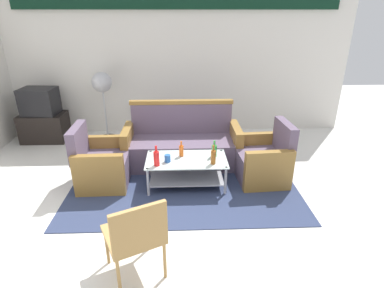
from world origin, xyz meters
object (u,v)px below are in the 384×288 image
cup (168,158)px  tv_stand (45,127)px  bottle_brown (213,157)px  bottle_green (214,150)px  couch (182,145)px  pedestal_fan (102,86)px  wicker_chair (136,233)px  television (40,101)px  coffee_table (186,168)px  bottle_orange (181,151)px  armchair_right (263,161)px  armchair_left (101,165)px  bottle_red (157,158)px

cup → tv_stand: bearing=142.3°
bottle_brown → bottle_green: bearing=81.1°
couch → pedestal_fan: pedestal_fan is taller
wicker_chair → tv_stand: bearing=97.0°
couch → wicker_chair: 2.37m
television → coffee_table: bearing=150.4°
coffee_table → television: bearing=146.1°
cup → tv_stand: size_ratio=0.12×
bottle_orange → television: (-2.56, 1.67, 0.27)m
armchair_right → coffee_table: bearing=93.5°
coffee_table → bottle_orange: size_ratio=4.97×
couch → pedestal_fan: (-1.43, 1.11, 0.70)m
wicker_chair → bottle_brown: bearing=35.3°
couch → television: television is taller
bottle_brown → armchair_left: bearing=170.2°
armchair_right → tv_stand: armchair_right is taller
armchair_left → cup: 0.97m
armchair_left → bottle_orange: size_ratio=3.84×
couch → armchair_right: couch is taller
armchair_right → coffee_table: (-1.11, -0.14, -0.02)m
wicker_chair → bottle_orange: bearing=51.3°
tv_stand → armchair_right: bearing=-23.4°
bottle_red → television: bearing=139.0°
bottle_red → bottle_green: size_ratio=1.17×
couch → bottle_brown: 0.97m
pedestal_fan → couch: bearing=-37.8°
bottle_green → television: size_ratio=0.37×
armchair_right → bottle_orange: size_ratio=3.84×
armchair_left → bottle_brown: armchair_left is taller
couch → wicker_chair: size_ratio=2.14×
couch → armchair_right: 1.29m
bottle_green → television: 3.47m
armchair_left → television: television is taller
bottle_green → cup: 0.65m
armchair_right → bottle_green: 0.76m
couch → bottle_green: 0.80m
bottle_brown → television: 3.55m
television → wicker_chair: size_ratio=0.75×
bottle_red → pedestal_fan: bearing=118.7°
couch → bottle_orange: couch is taller
television → bottle_orange: bearing=151.1°
tv_stand → armchair_left: bearing=-49.0°
pedestal_fan → armchair_right: bearing=-32.8°
cup → television: size_ratio=0.16×
armchair_left → bottle_brown: bearing=79.0°
bottle_red → pedestal_fan: pedestal_fan is taller
armchair_left → television: 2.24m
bottle_orange → television: bearing=146.9°
couch → bottle_red: (-0.34, -0.88, 0.20)m
couch → bottle_brown: couch is taller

